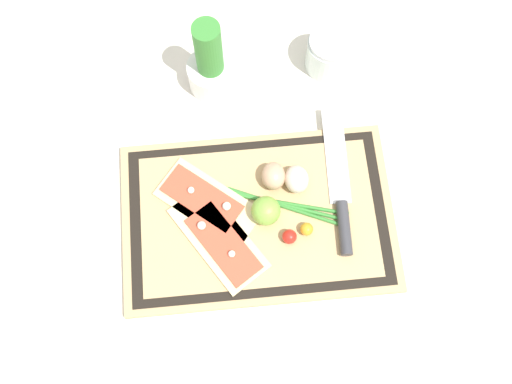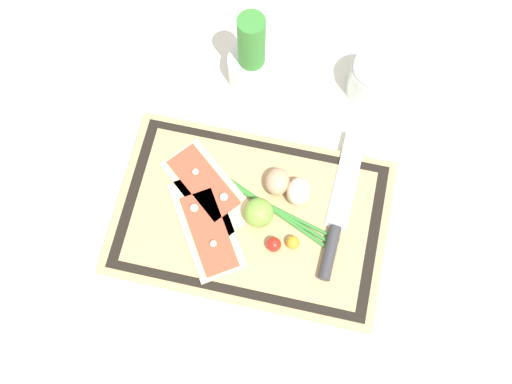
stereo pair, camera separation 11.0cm
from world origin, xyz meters
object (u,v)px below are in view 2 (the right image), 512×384
Objects in this scene: egg_brown at (277,182)px; sauce_jar at (372,80)px; cherry_tomato_yellow at (293,242)px; knife at (335,228)px; egg_pink at (299,191)px; cherry_tomato_red at (274,244)px; herb_pot at (252,60)px; pizza_slice_near at (207,226)px; lime at (259,213)px; pizza_slice_far at (207,187)px.

sauce_jar is (0.14, 0.25, -0.00)m from egg_brown.
cherry_tomato_yellow is (0.05, -0.10, -0.01)m from egg_brown.
egg_pink is at bearing 147.77° from knife.
sauce_jar is at bearing 61.01° from egg_brown.
cherry_tomato_red is 0.14× the size of herb_pot.
pizza_slice_near is 8.97× the size of cherry_tomato_yellow.
egg_brown is 0.12m from cherry_tomato_yellow.
egg_pink is (0.15, 0.10, 0.02)m from pizza_slice_near.
lime reaches higher than cherry_tomato_red.
lime is 0.35m from sauce_jar.
cherry_tomato_yellow is (0.01, -0.09, -0.01)m from egg_pink.
knife is at bearing -52.51° from herb_pot.
egg_brown is at bearing 44.28° from pizza_slice_near.
pizza_slice_near is 0.18m from egg_pink.
cherry_tomato_yellow is (-0.07, -0.04, 0.00)m from knife.
lime is at bearing 128.31° from cherry_tomato_red.
pizza_slice_far and cherry_tomato_yellow have the same top height.
egg_pink is (-0.08, 0.05, 0.01)m from knife.
sauce_jar is (0.09, 0.35, 0.01)m from cherry_tomato_yellow.
lime is at bearing 152.43° from cherry_tomato_yellow.
lime is (-0.02, -0.07, 0.00)m from egg_brown.
lime is (0.09, 0.04, 0.02)m from pizza_slice_near.
cherry_tomato_yellow reaches higher than knife.
lime reaches higher than pizza_slice_near.
pizza_slice_far is 0.13m from egg_brown.
egg_pink is 1.97× the size of cherry_tomato_red.
pizza_slice_far is 0.17m from egg_pink.
herb_pot reaches higher than sauce_jar.
knife is at bearing 2.94° from lime.
lime reaches higher than egg_pink.
egg_pink reaches higher than pizza_slice_far.
pizza_slice_far is 0.69× the size of knife.
egg_pink reaches higher than knife.
cherry_tomato_yellow is at bearing -27.57° from lime.
sauce_jar is at bearing 76.01° from cherry_tomato_yellow.
cherry_tomato_red is at bearing -29.83° from pizza_slice_far.
herb_pot reaches higher than egg_brown.
pizza_slice_near is 8.08× the size of cherry_tomato_red.
egg_pink is at bearing 7.72° from pizza_slice_far.
lime is 0.58× the size of sauce_jar.
cherry_tomato_red is at bearing -103.21° from egg_pink.
pizza_slice_near and cherry_tomato_yellow have the same top height.
cherry_tomato_red reaches higher than knife.
egg_pink is 0.28m from herb_pot.
pizza_slice_far is 0.17m from cherry_tomato_red.
lime is (0.11, -0.03, 0.02)m from pizza_slice_far.
herb_pot reaches higher than cherry_tomato_red.
pizza_slice_near is 0.15m from egg_brown.
cherry_tomato_yellow is 0.36m from sauce_jar.
egg_pink is at bearing 76.79° from cherry_tomato_red.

